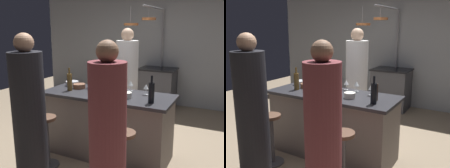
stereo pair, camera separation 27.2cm
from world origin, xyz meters
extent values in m
plane|color=gray|center=(0.00, 0.00, 0.00)|extent=(9.00, 9.00, 0.00)
cube|color=#9EA3A8|center=(0.00, 2.85, 1.30)|extent=(6.40, 0.16, 2.60)
cube|color=slate|center=(0.00, 0.00, 0.43)|extent=(1.72, 0.66, 0.86)
cube|color=#2D2D33|center=(0.00, 0.00, 0.88)|extent=(1.80, 0.72, 0.04)
cube|color=#47474C|center=(0.00, 2.45, 0.43)|extent=(0.76, 0.60, 0.86)
cube|color=black|center=(0.00, 2.45, 0.88)|extent=(0.80, 0.64, 0.03)
cylinder|color=white|center=(-0.11, 0.96, 0.78)|extent=(0.37, 0.37, 1.56)
sphere|color=#D8AD8C|center=(-0.11, 0.96, 1.66)|extent=(0.21, 0.21, 0.21)
cylinder|color=#4C4C51|center=(-0.55, -0.62, 0.01)|extent=(0.28, 0.28, 0.02)
cylinder|color=#4C4C51|center=(-0.55, -0.62, 0.33)|extent=(0.06, 0.06, 0.62)
cylinder|color=brown|center=(-0.55, -0.62, 0.66)|extent=(0.26, 0.26, 0.04)
cylinder|color=black|center=(-0.47, -0.97, 0.76)|extent=(0.36, 0.36, 1.53)
sphere|color=tan|center=(-0.47, -0.97, 1.62)|extent=(0.21, 0.21, 0.21)
cylinder|color=#4C4C51|center=(0.52, -0.62, 0.33)|extent=(0.06, 0.06, 0.62)
cylinder|color=brown|center=(0.52, -0.62, 0.66)|extent=(0.26, 0.26, 0.04)
cylinder|color=brown|center=(0.52, -0.99, 0.74)|extent=(0.35, 0.35, 1.48)
sphere|color=#8C664C|center=(0.52, -0.99, 1.57)|extent=(0.20, 0.20, 0.20)
cylinder|color=gray|center=(0.00, 2.70, 1.07)|extent=(0.04, 0.04, 2.15)
cylinder|color=gray|center=(0.00, 2.04, 2.15)|extent=(0.04, 1.32, 0.04)
cylinder|color=#B26638|center=(-0.30, 1.57, 1.83)|extent=(0.27, 0.27, 0.04)
cylinder|color=gray|center=(-0.30, 1.53, 1.99)|extent=(0.01, 0.01, 0.32)
cylinder|color=#B26638|center=(0.05, 1.55, 1.92)|extent=(0.25, 0.25, 0.04)
cylinder|color=gray|center=(0.05, 1.53, 2.04)|extent=(0.01, 0.01, 0.23)
cube|color=#997047|center=(-0.14, 0.12, 0.91)|extent=(0.32, 0.22, 0.02)
cylinder|color=#382319|center=(0.64, -0.02, 1.01)|extent=(0.05, 0.05, 0.21)
cylinder|color=#B78C8E|center=(-0.37, 0.22, 1.02)|extent=(0.07, 0.07, 0.25)
cylinder|color=#B78C8E|center=(-0.37, 0.22, 1.19)|extent=(0.03, 0.03, 0.08)
cylinder|color=brown|center=(-0.55, -0.09, 1.02)|extent=(0.07, 0.07, 0.24)
cylinder|color=brown|center=(-0.55, -0.09, 1.18)|extent=(0.03, 0.03, 0.08)
cylinder|color=black|center=(0.67, -0.17, 1.02)|extent=(0.07, 0.07, 0.25)
cylinder|color=black|center=(0.67, -0.17, 1.19)|extent=(0.03, 0.03, 0.08)
cylinder|color=silver|center=(0.07, 0.25, 0.90)|extent=(0.06, 0.06, 0.01)
cylinder|color=silver|center=(0.07, 0.25, 0.94)|extent=(0.01, 0.01, 0.07)
cone|color=silver|center=(0.07, 0.25, 1.01)|extent=(0.07, 0.07, 0.06)
cylinder|color=silver|center=(0.24, 0.25, 0.90)|extent=(0.06, 0.06, 0.01)
cylinder|color=silver|center=(0.24, 0.25, 0.94)|extent=(0.01, 0.01, 0.07)
cone|color=silver|center=(0.24, 0.25, 1.01)|extent=(0.07, 0.07, 0.06)
cylinder|color=silver|center=(0.50, 0.16, 0.90)|extent=(0.06, 0.06, 0.01)
cylinder|color=silver|center=(0.50, 0.16, 0.94)|extent=(0.01, 0.01, 0.07)
cone|color=silver|center=(0.50, 0.16, 1.01)|extent=(0.07, 0.07, 0.06)
cylinder|color=silver|center=(0.32, -0.09, 0.94)|extent=(0.15, 0.15, 0.07)
cylinder|color=brown|center=(-0.50, 0.08, 0.93)|extent=(0.18, 0.18, 0.07)
cylinder|color=#B7B7BC|center=(-0.70, 0.18, 0.93)|extent=(0.20, 0.20, 0.07)
camera|label=1|loc=(1.53, -2.95, 1.78)|focal=40.52mm
camera|label=2|loc=(1.76, -2.82, 1.78)|focal=40.52mm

